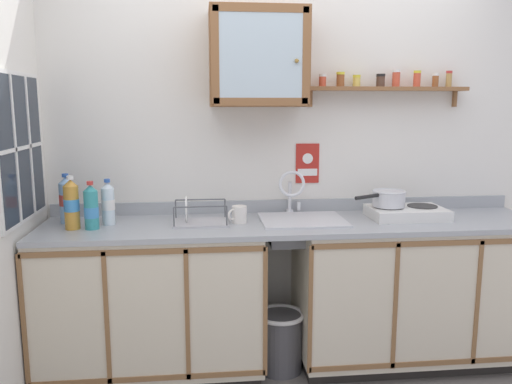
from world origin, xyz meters
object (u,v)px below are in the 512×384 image
Objects in this scene: saucepan at (388,198)px; mug at (239,214)px; sink at (301,224)px; warning_sign at (307,164)px; bottle_detergent_teal_0 at (91,208)px; bottle_juice_amber_3 at (72,204)px; trash_bin at (280,340)px; hot_plate_stove at (407,212)px; dish_rack at (198,220)px; bottle_water_clear_1 at (108,204)px; wall_cabinet at (258,58)px; bottle_water_blue_2 at (67,200)px.

saucepan is 0.93m from mug.
warning_sign reaches higher than sink.
bottle_juice_amber_3 is (-0.11, 0.01, 0.02)m from bottle_detergent_teal_0.
hot_plate_stove is at bearing 6.07° from trash_bin.
warning_sign is at bearing 13.69° from bottle_juice_amber_3.
bottle_detergent_teal_0 is at bearing -176.31° from saucepan.
mug is (-1.04, -0.02, 0.02)m from hot_plate_stove.
mug is (0.24, -0.00, 0.03)m from dish_rack.
bottle_water_clear_1 is 0.47× the size of wall_cabinet.
bottle_water_clear_1 is 0.89× the size of bottle_juice_amber_3.
bottle_detergent_teal_0 reaches higher than dish_rack.
warning_sign is (1.47, 0.18, 0.18)m from bottle_water_blue_2.
sink is at bearing 4.61° from bottle_detergent_teal_0.
bottle_water_blue_2 is at bearing 134.91° from bottle_detergent_teal_0.
dish_rack is at bearing 6.68° from bottle_detergent_teal_0.
saucepan is at bearing 2.71° from mug.
bottle_water_blue_2 reaches higher than saucepan.
bottle_juice_amber_3 is at bearing -166.31° from warning_sign.
warning_sign is 1.11m from trash_bin.
bottle_water_blue_2 reaches higher than bottle_water_clear_1.
wall_cabinet reaches higher than trash_bin.
hot_plate_stove is 1.27× the size of saucepan.
bottle_detergent_teal_0 is 0.73× the size of trash_bin.
trash_bin is (-0.68, -0.11, -0.85)m from saucepan.
saucepan reaches higher than dish_rack.
bottle_water_clear_1 is 1.22m from wall_cabinet.
wall_cabinet is at bearing 1.01° from bottle_water_blue_2.
wall_cabinet is (-0.91, 0.10, 0.92)m from hot_plate_stove.
sink reaches higher than trash_bin.
sink is at bearing 179.53° from hot_plate_stove.
sink is at bearing 3.67° from bottle_juice_amber_3.
sink is 0.88× the size of wall_cabinet.
wall_cabinet is (0.88, 0.10, 0.83)m from bottle_water_clear_1.
saucepan is at bearing 0.41° from bottle_water_clear_1.
bottle_juice_amber_3 reaches higher than saucepan.
sink reaches higher than bottle_detergent_teal_0.
trash_bin is (0.48, -0.06, -0.75)m from dish_rack.
bottle_detergent_teal_0 is (-1.75, -0.11, -0.00)m from saucepan.
bottle_water_clear_1 reaches higher than hot_plate_stove.
mug is at bearing -177.29° from saucepan.
mug is at bearing -2.40° from bottle_water_clear_1.
dish_rack reaches higher than trash_bin.
mug reaches higher than hot_plate_stove.
wall_cabinet reaches higher than bottle_juice_amber_3.
sink is at bearing -178.36° from saucepan.
bottle_water_clear_1 is (-1.68, -0.01, 0.00)m from saucepan.
warning_sign is (0.09, 0.26, 0.33)m from sink.
bottle_juice_amber_3 reaches higher than hot_plate_stove.
saucepan is 0.55m from warning_sign.
warning_sign is (0.70, 0.29, 0.29)m from dish_rack.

